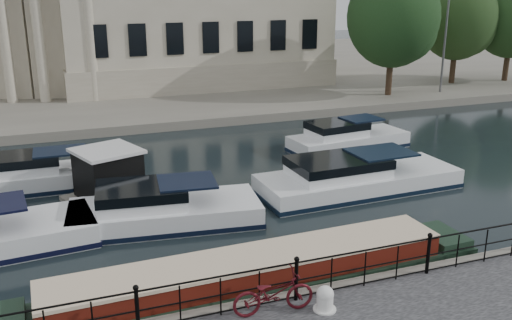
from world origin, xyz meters
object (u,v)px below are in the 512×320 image
Objects in this scene: mooring_bollard at (325,299)px; harbour_hut at (109,177)px; narrowboat at (252,283)px; bicycle at (273,293)px.

harbour_hut is at bearing 109.83° from mooring_bollard.
mooring_bollard is 11.62m from harbour_hut.
narrowboat is at bearing -91.87° from harbour_hut.
mooring_bollard is 0.17× the size of harbour_hut.
mooring_bollard reaches higher than narrowboat.
bicycle is at bearing -95.69° from narrowboat.
harbour_hut is (-2.70, 10.60, -0.13)m from bicycle.
narrowboat is (-1.11, 2.17, -0.49)m from mooring_bollard.
bicycle is 1.98m from narrowboat.
harbour_hut reaches higher than bicycle.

